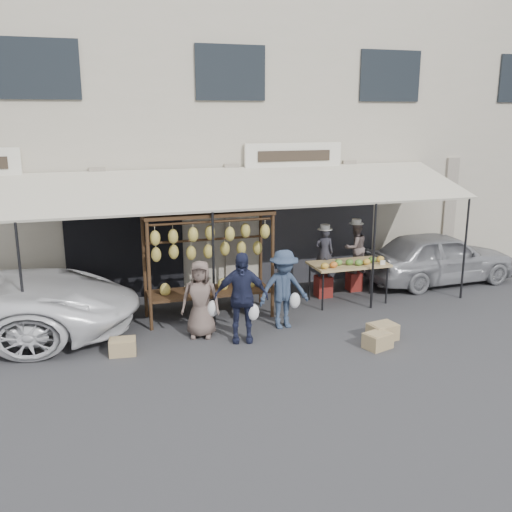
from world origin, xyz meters
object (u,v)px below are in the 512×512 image
(customer_right, at_px, (284,289))
(crate_far, at_px, (123,347))
(customer_mid, at_px, (241,297))
(sedan, at_px, (439,257))
(banana_rack, at_px, (208,244))
(crate_near_a, at_px, (378,341))
(vendor_right, at_px, (355,248))
(produce_table, at_px, (350,265))
(crate_near_b, at_px, (383,332))
(customer_left, at_px, (201,299))
(vendor_left, at_px, (324,252))

(customer_right, xyz_separation_m, crate_far, (-3.15, -0.39, -0.65))
(customer_mid, bearing_deg, crate_far, -167.86)
(sedan, bearing_deg, crate_far, 102.97)
(crate_far, xyz_separation_m, sedan, (7.89, 2.15, 0.51))
(customer_mid, bearing_deg, banana_rack, 114.54)
(banana_rack, relative_size, crate_far, 5.64)
(crate_near_a, height_order, crate_far, crate_near_a)
(banana_rack, height_order, vendor_right, banana_rack)
(customer_right, distance_m, sedan, 5.06)
(customer_mid, bearing_deg, sedan, 33.49)
(banana_rack, height_order, crate_near_a, banana_rack)
(produce_table, xyz_separation_m, crate_near_a, (-0.64, -2.48, -0.74))
(customer_right, xyz_separation_m, crate_near_b, (1.57, -1.15, -0.63))
(banana_rack, xyz_separation_m, produce_table, (3.18, 0.02, -0.68))
(banana_rack, bearing_deg, produce_table, 0.43)
(customer_left, bearing_deg, sedan, 33.12)
(banana_rack, height_order, crate_near_b, banana_rack)
(vendor_right, bearing_deg, crate_near_a, 61.27)
(banana_rack, bearing_deg, customer_mid, -78.17)
(vendor_right, xyz_separation_m, crate_near_b, (-0.88, -2.93, -0.90))
(customer_right, bearing_deg, crate_near_b, -38.23)
(banana_rack, bearing_deg, customer_left, -111.87)
(vendor_right, xyz_separation_m, crate_near_a, (-1.16, -3.26, -0.91))
(crate_near_b, bearing_deg, crate_far, 170.85)
(vendor_left, bearing_deg, crate_far, 40.70)
(vendor_left, bearing_deg, customer_mid, 56.10)
(customer_left, distance_m, crate_near_a, 3.35)
(vendor_left, height_order, sedan, vendor_left)
(customer_mid, distance_m, customer_right, 1.06)
(banana_rack, relative_size, crate_near_a, 5.54)
(vendor_left, bearing_deg, produce_table, 141.41)
(customer_mid, xyz_separation_m, crate_near_b, (2.54, -0.74, -0.70))
(sedan, bearing_deg, banana_rack, 95.19)
(crate_near_a, bearing_deg, crate_far, 166.15)
(vendor_left, bearing_deg, customer_right, 63.37)
(customer_right, relative_size, crate_near_b, 3.10)
(customer_right, distance_m, crate_far, 3.24)
(banana_rack, xyz_separation_m, crate_far, (-1.88, -1.36, -1.42))
(crate_near_a, xyz_separation_m, crate_far, (-4.43, 1.09, -0.00))
(crate_near_b, relative_size, crate_far, 1.10)
(banana_rack, height_order, sedan, banana_rack)
(sedan, bearing_deg, crate_near_a, 130.85)
(customer_left, relative_size, customer_mid, 0.87)
(vendor_left, relative_size, customer_right, 0.72)
(produce_table, xyz_separation_m, sedan, (2.83, 0.76, -0.22))
(crate_near_a, bearing_deg, customer_right, 130.84)
(vendor_left, bearing_deg, vendor_right, -147.83)
(customer_left, relative_size, crate_near_b, 2.91)
(customer_left, xyz_separation_m, crate_near_a, (2.93, -1.50, -0.60))
(customer_left, height_order, customer_right, customer_right)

